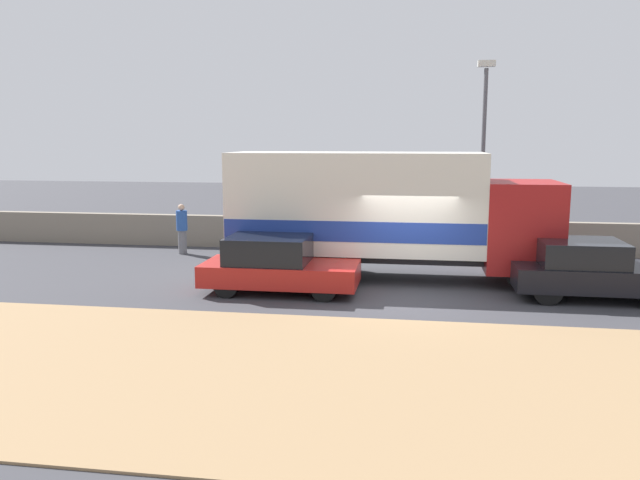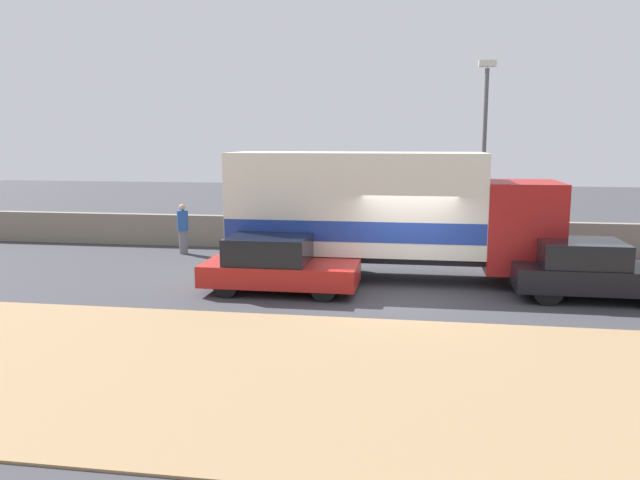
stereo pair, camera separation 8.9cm
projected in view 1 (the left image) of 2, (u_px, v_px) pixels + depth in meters
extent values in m
plane|color=#38383D|center=(407.00, 298.00, 15.74)|extent=(80.00, 80.00, 0.00)
cube|color=#937551|center=(402.00, 380.00, 10.32)|extent=(60.00, 6.90, 0.04)
cube|color=gray|center=(411.00, 235.00, 22.15)|extent=(60.00, 0.35, 1.16)
cylinder|color=#4C4C51|center=(482.00, 165.00, 20.81)|extent=(0.14, 0.14, 6.25)
cube|color=beige|center=(487.00, 63.00, 20.29)|extent=(0.56, 0.28, 0.20)
cube|color=maroon|center=(520.00, 225.00, 17.09)|extent=(1.99, 2.37, 2.41)
cube|color=black|center=(559.00, 209.00, 16.87)|extent=(0.06, 2.02, 1.06)
cube|color=#2D2D33|center=(355.00, 254.00, 17.93)|extent=(7.09, 1.29, 0.25)
cube|color=silver|center=(356.00, 202.00, 17.68)|extent=(7.09, 2.35, 2.79)
cube|color=navy|center=(356.00, 226.00, 17.79)|extent=(7.06, 2.37, 0.56)
cylinder|color=black|center=(513.00, 260.00, 18.26)|extent=(0.93, 0.28, 0.93)
cylinder|color=black|center=(524.00, 274.00, 16.30)|extent=(0.93, 0.28, 0.93)
cylinder|color=black|center=(296.00, 254.00, 19.23)|extent=(0.93, 0.28, 0.93)
cylinder|color=black|center=(282.00, 267.00, 17.28)|extent=(0.93, 0.28, 0.93)
cylinder|color=black|center=(341.00, 255.00, 19.02)|extent=(0.93, 0.28, 0.93)
cylinder|color=black|center=(332.00, 268.00, 17.06)|extent=(0.93, 0.28, 0.93)
cube|color=#B21E19|center=(281.00, 273.00, 16.26)|extent=(4.04, 1.80, 0.55)
cube|color=black|center=(269.00, 249.00, 16.21)|extent=(2.10, 1.66, 0.68)
cylinder|color=black|center=(332.00, 276.00, 16.86)|extent=(0.62, 0.20, 0.62)
cylinder|color=black|center=(324.00, 289.00, 15.34)|extent=(0.62, 0.20, 0.62)
cylinder|color=black|center=(243.00, 273.00, 17.24)|extent=(0.62, 0.20, 0.62)
cylinder|color=black|center=(226.00, 286.00, 15.72)|extent=(0.62, 0.20, 0.62)
cube|color=black|center=(592.00, 276.00, 15.62)|extent=(3.87, 1.89, 0.59)
cube|color=black|center=(580.00, 252.00, 15.57)|extent=(2.01, 1.74, 0.61)
cylinder|color=black|center=(631.00, 279.00, 16.28)|extent=(0.70, 0.20, 0.70)
cylinder|color=black|center=(535.00, 276.00, 16.64)|extent=(0.70, 0.20, 0.70)
cylinder|color=black|center=(548.00, 291.00, 15.03)|extent=(0.70, 0.20, 0.70)
cylinder|color=slate|center=(182.00, 242.00, 21.74)|extent=(0.29, 0.29, 0.83)
cylinder|color=#264C99|center=(182.00, 220.00, 21.62)|extent=(0.38, 0.38, 0.69)
sphere|color=tan|center=(181.00, 207.00, 21.54)|extent=(0.22, 0.22, 0.22)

